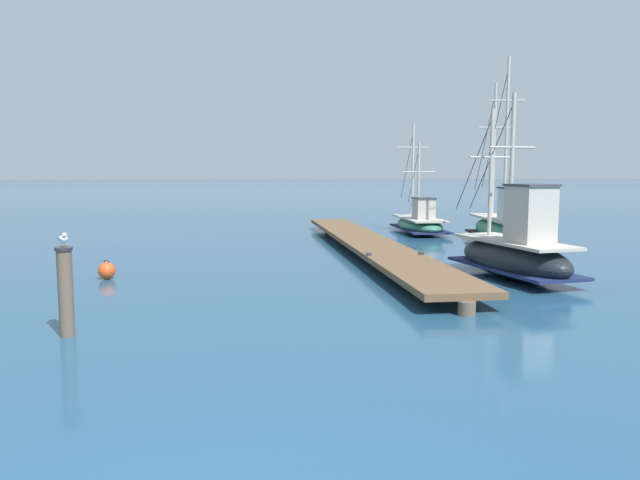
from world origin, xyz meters
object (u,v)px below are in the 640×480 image
object	(u,v)px
fishing_boat_2	(420,223)
mooring_buoy	(107,271)
fishing_boat_1	(516,251)
fishing_boat_0	(507,228)
mooring_piling	(66,290)
perched_seagull	(63,239)

from	to	relation	value
fishing_boat_2	mooring_buoy	world-z (taller)	fishing_boat_2
fishing_boat_1	mooring_buoy	world-z (taller)	fishing_boat_1
fishing_boat_2	fishing_boat_0	bearing A→B (deg)	-68.91
mooring_piling	mooring_buoy	world-z (taller)	mooring_piling
fishing_boat_0	mooring_buoy	bearing A→B (deg)	-156.61
fishing_boat_1	perched_seagull	bearing A→B (deg)	-154.59
fishing_boat_0	mooring_piling	size ratio (longest dim) A/B	5.28
fishing_boat_1	mooring_piling	size ratio (longest dim) A/B	3.38
fishing_boat_0	fishing_boat_1	distance (m)	7.23
fishing_boat_2	perched_seagull	distance (m)	20.20
fishing_boat_0	fishing_boat_1	size ratio (longest dim) A/B	1.56
perched_seagull	mooring_buoy	xyz separation A→B (m)	(-0.81, 5.79, -1.52)
mooring_buoy	fishing_boat_1	bearing A→B (deg)	-4.61
fishing_boat_2	mooring_buoy	xyz separation A→B (m)	(-11.52, -11.29, -0.26)
mooring_buoy	perched_seagull	bearing A→B (deg)	-82.07
perched_seagull	fishing_boat_2	bearing A→B (deg)	57.89
fishing_boat_2	mooring_piling	bearing A→B (deg)	-122.10
fishing_boat_1	fishing_boat_2	distance (m)	12.19
fishing_boat_1	mooring_piling	world-z (taller)	fishing_boat_1
mooring_piling	perched_seagull	xyz separation A→B (m)	(-0.00, 0.00, 0.91)
fishing_boat_0	fishing_boat_2	xyz separation A→B (m)	(-2.08, 5.40, -0.25)
fishing_boat_0	mooring_buoy	xyz separation A→B (m)	(-13.60, -5.88, -0.51)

